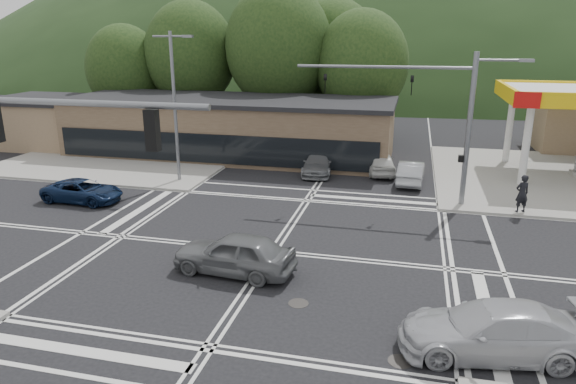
% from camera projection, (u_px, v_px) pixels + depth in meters
% --- Properties ---
extents(ground, '(120.00, 120.00, 0.00)m').
position_uv_depth(ground, '(273.00, 252.00, 21.70)').
color(ground, black).
rests_on(ground, ground).
extents(sidewalk_ne, '(16.00, 16.00, 0.15)m').
position_uv_depth(sidewalk_ne, '(566.00, 179.00, 32.22)').
color(sidewalk_ne, gray).
rests_on(sidewalk_ne, ground).
extents(sidewalk_nw, '(16.00, 16.00, 0.15)m').
position_uv_depth(sidewalk_nw, '(135.00, 154.00, 39.00)').
color(sidewalk_nw, gray).
rests_on(sidewalk_nw, ground).
extents(commercial_row, '(24.00, 8.00, 4.00)m').
position_uv_depth(commercial_row, '(230.00, 128.00, 38.71)').
color(commercial_row, brown).
rests_on(commercial_row, ground).
extents(commercial_nw, '(8.00, 7.00, 3.60)m').
position_uv_depth(commercial_nw, '(47.00, 123.00, 42.39)').
color(commercial_nw, '#846B4F').
rests_on(commercial_nw, ground).
extents(hill_north, '(252.00, 126.00, 140.00)m').
position_uv_depth(hill_north, '(389.00, 79.00, 105.27)').
color(hill_north, '#203618').
rests_on(hill_north, ground).
extents(tree_n_a, '(8.00, 8.00, 11.75)m').
position_uv_depth(tree_n_a, '(191.00, 54.00, 45.05)').
color(tree_n_a, '#382619').
rests_on(tree_n_a, ground).
extents(tree_n_b, '(9.00, 9.00, 12.98)m').
position_uv_depth(tree_n_b, '(279.00, 47.00, 43.05)').
color(tree_n_b, '#382619').
rests_on(tree_n_b, ground).
extents(tree_n_c, '(7.60, 7.60, 10.87)m').
position_uv_depth(tree_n_c, '(362.00, 64.00, 41.85)').
color(tree_n_c, '#382619').
rests_on(tree_n_c, ground).
extents(tree_n_d, '(6.80, 6.80, 9.76)m').
position_uv_depth(tree_n_d, '(125.00, 69.00, 45.86)').
color(tree_n_d, '#382619').
rests_on(tree_n_d, ground).
extents(tree_n_e, '(8.40, 8.40, 11.98)m').
position_uv_depth(tree_n_e, '(333.00, 54.00, 46.05)').
color(tree_n_e, '#382619').
rests_on(tree_n_e, ground).
extents(streetlight_nw, '(2.50, 0.25, 9.00)m').
position_uv_depth(streetlight_nw, '(175.00, 100.00, 30.48)').
color(streetlight_nw, slate).
rests_on(streetlight_nw, ground).
extents(signal_mast_ne, '(11.65, 0.30, 8.00)m').
position_uv_depth(signal_mast_ne, '(445.00, 110.00, 26.25)').
color(signal_mast_ne, slate).
rests_on(signal_mast_ne, ground).
extents(car_blue_west, '(4.44, 2.16, 1.22)m').
position_uv_depth(car_blue_west, '(83.00, 191.00, 28.04)').
color(car_blue_west, '#0D1C3B').
rests_on(car_blue_west, ground).
extents(car_grey_center, '(4.85, 2.28, 1.60)m').
position_uv_depth(car_grey_center, '(234.00, 253.00, 19.59)').
color(car_grey_center, slate).
rests_on(car_grey_center, ground).
extents(car_silver_east, '(5.56, 2.93, 1.54)m').
position_uv_depth(car_silver_east, '(493.00, 330.00, 14.56)').
color(car_silver_east, '#B3B5BB').
rests_on(car_silver_east, ground).
extents(car_queue_a, '(1.69, 4.30, 1.39)m').
position_uv_depth(car_queue_a, '(411.00, 172.00, 31.53)').
color(car_queue_a, '#9B9EA2').
rests_on(car_queue_a, ground).
extents(car_queue_b, '(2.32, 4.40, 1.43)m').
position_uv_depth(car_queue_b, '(381.00, 163.00, 33.69)').
color(car_queue_b, silver).
rests_on(car_queue_b, ground).
extents(car_northbound, '(2.26, 4.71, 1.33)m').
position_uv_depth(car_northbound, '(318.00, 163.00, 33.78)').
color(car_northbound, slate).
rests_on(car_northbound, ground).
extents(pedestrian, '(0.84, 0.71, 1.95)m').
position_uv_depth(pedestrian, '(522.00, 194.00, 25.85)').
color(pedestrian, black).
rests_on(pedestrian, sidewalk_ne).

